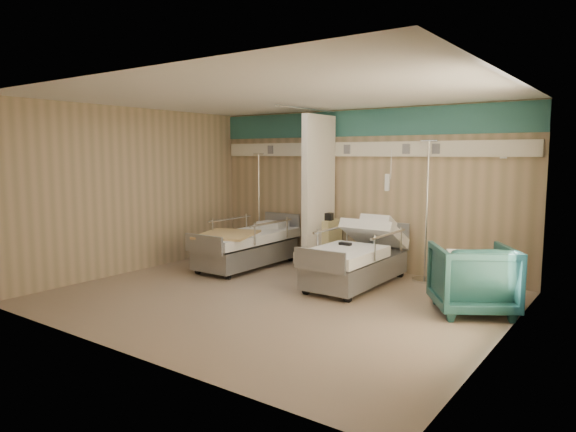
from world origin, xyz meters
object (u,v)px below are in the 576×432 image
(bed_left, at_px, (247,250))
(visitor_armchair, at_px, (472,279))
(iv_stand_left, at_px, (259,235))
(bedside_cabinet, at_px, (323,243))
(bed_right, at_px, (356,265))
(iv_stand_right, at_px, (425,253))

(bed_left, xyz_separation_m, visitor_armchair, (4.05, -0.36, 0.13))
(visitor_armchair, height_order, iv_stand_left, iv_stand_left)
(bed_left, bearing_deg, visitor_armchair, -5.05)
(visitor_armchair, bearing_deg, iv_stand_left, -49.08)
(bedside_cabinet, height_order, visitor_armchair, visitor_armchair)
(bedside_cabinet, xyz_separation_m, iv_stand_left, (-1.53, 0.05, -0.01))
(visitor_armchair, bearing_deg, bedside_cabinet, -55.73)
(bed_left, bearing_deg, bed_right, 0.00)
(iv_stand_right, height_order, iv_stand_left, iv_stand_right)
(bedside_cabinet, height_order, iv_stand_left, iv_stand_left)
(bed_right, height_order, bed_left, same)
(bedside_cabinet, relative_size, iv_stand_right, 0.38)
(bed_right, xyz_separation_m, bed_left, (-2.20, 0.00, 0.00))
(bed_right, relative_size, iv_stand_left, 1.06)
(bed_right, distance_m, iv_stand_left, 2.85)
(bed_right, relative_size, iv_stand_right, 0.97)
(visitor_armchair, xyz_separation_m, iv_stand_left, (-4.53, 1.31, -0.03))
(bedside_cabinet, distance_m, iv_stand_left, 1.53)
(bed_left, relative_size, iv_stand_left, 1.06)
(bed_right, relative_size, bedside_cabinet, 2.54)
(bed_left, bearing_deg, bedside_cabinet, 40.60)
(visitor_armchair, height_order, iv_stand_right, iv_stand_right)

